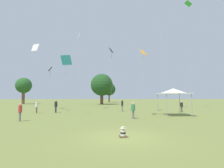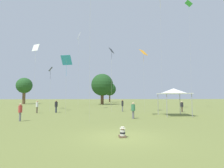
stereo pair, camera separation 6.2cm
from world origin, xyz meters
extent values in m
plane|color=olive|center=(0.00, 0.00, 0.00)|extent=(300.00, 300.00, 0.00)
cube|color=brown|center=(0.05, -0.06, 0.05)|extent=(0.38, 0.46, 0.10)
cylinder|color=silver|center=(0.06, -0.14, 0.25)|extent=(0.30, 0.30, 0.31)
cylinder|color=black|center=(0.06, -0.14, 0.25)|extent=(0.31, 0.31, 0.09)
sphere|color=#DBAD89|center=(0.06, -0.14, 0.49)|extent=(0.19, 0.19, 0.19)
cylinder|color=beige|center=(0.06, -0.14, 0.49)|extent=(0.33, 0.33, 0.01)
cylinder|color=beige|center=(0.06, -0.14, 0.53)|extent=(0.20, 0.20, 0.09)
cylinder|color=slate|center=(2.39, 16.28, 0.43)|extent=(0.20, 0.20, 0.86)
cylinder|color=#232328|center=(2.39, 16.28, 1.20)|extent=(0.36, 0.36, 0.68)
sphere|color=brown|center=(2.39, 16.28, 1.63)|extent=(0.23, 0.23, 0.23)
cylinder|color=brown|center=(10.72, 14.54, 0.38)|extent=(0.30, 0.30, 0.76)
cylinder|color=#232328|center=(10.72, 14.54, 1.07)|extent=(0.54, 0.54, 0.60)
sphere|color=#DBAD89|center=(10.72, 14.54, 1.46)|extent=(0.21, 0.21, 0.21)
cylinder|color=brown|center=(-9.43, 14.69, 0.41)|extent=(0.21, 0.21, 0.81)
cylinder|color=silver|center=(-9.43, 14.69, 1.14)|extent=(0.38, 0.38, 0.64)
sphere|color=tan|center=(-9.43, 14.69, 1.55)|extent=(0.22, 0.22, 0.22)
cylinder|color=slate|center=(2.27, 7.79, 0.40)|extent=(0.30, 0.30, 0.79)
cylinder|color=#387A51|center=(2.27, 7.79, 1.11)|extent=(0.55, 0.55, 0.63)
sphere|color=#DBAD89|center=(2.27, 7.79, 1.51)|extent=(0.21, 0.21, 0.21)
cylinder|color=#282D42|center=(-7.05, 15.27, 0.41)|extent=(0.31, 0.31, 0.83)
cylinder|color=#232328|center=(-7.05, 15.27, 1.15)|extent=(0.56, 0.56, 0.65)
sphere|color=brown|center=(-7.05, 15.27, 1.57)|extent=(0.22, 0.22, 0.22)
cylinder|color=slate|center=(-8.24, 6.78, 0.39)|extent=(0.20, 0.20, 0.79)
cylinder|color=#B23833|center=(-8.24, 6.78, 1.10)|extent=(0.37, 0.37, 0.62)
sphere|color=tan|center=(-8.24, 6.78, 1.50)|extent=(0.21, 0.21, 0.21)
cube|color=white|center=(7.57, 10.14, 2.57)|extent=(3.15, 3.15, 0.08)
cone|color=white|center=(7.57, 10.14, 2.89)|extent=(2.99, 2.99, 0.56)
cylinder|color=#99999E|center=(6.17, 11.56, 1.26)|extent=(0.07, 0.07, 2.53)
cylinder|color=#99999E|center=(8.99, 11.54, 1.26)|extent=(0.07, 0.07, 2.53)
cylinder|color=#99999E|center=(6.15, 8.74, 1.26)|extent=(0.07, 0.07, 2.53)
cylinder|color=#99999E|center=(8.97, 8.72, 1.26)|extent=(0.07, 0.07, 2.53)
cube|color=#1E2328|center=(0.75, 16.25, 9.18)|extent=(0.90, 1.06, 0.77)
cylinder|color=#1E2328|center=(0.75, 16.25, 8.34)|extent=(0.02, 0.02, 1.04)
cylinder|color=#BCB7A8|center=(0.75, 16.25, 4.59)|extent=(0.01, 0.01, 9.18)
cube|color=green|center=(16.56, 22.29, 20.66)|extent=(1.05, 1.30, 0.79)
cylinder|color=green|center=(16.56, 22.29, 19.74)|extent=(0.02, 0.02, 0.94)
cylinder|color=#BCB7A8|center=(16.56, 22.29, 10.33)|extent=(0.01, 0.01, 20.65)
cube|color=#339EDB|center=(-5.15, 11.82, 6.68)|extent=(1.40, 1.00, 1.09)
cylinder|color=#339EDB|center=(-5.15, 11.82, 5.47)|extent=(0.02, 0.02, 1.52)
cylinder|color=#BCB7A8|center=(-5.15, 11.82, 3.34)|extent=(0.01, 0.01, 6.67)
cylinder|color=#BCB7A8|center=(-2.00, 5.15, 10.32)|extent=(0.01, 0.01, 20.63)
cube|color=white|center=(-4.68, 20.81, 12.94)|extent=(0.71, 1.18, 1.04)
cylinder|color=white|center=(-4.68, 20.81, 11.95)|extent=(0.02, 0.02, 1.20)
cylinder|color=#BCB7A8|center=(-4.68, 20.81, 6.47)|extent=(0.01, 0.01, 12.93)
cube|color=orange|center=(5.47, 15.46, 8.79)|extent=(1.39, 1.37, 0.90)
cylinder|color=orange|center=(5.47, 15.46, 7.90)|extent=(0.02, 0.02, 0.97)
cylinder|color=#BCB7A8|center=(5.47, 15.46, 4.40)|extent=(0.01, 0.01, 8.78)
cube|color=#1E2328|center=(-8.61, 17.81, 6.47)|extent=(0.65, 0.90, 0.68)
cylinder|color=#1E2328|center=(-8.61, 17.81, 5.55)|extent=(0.02, 0.02, 1.28)
cylinder|color=#BCB7A8|center=(-8.61, 17.81, 3.24)|extent=(0.01, 0.01, 6.47)
cylinder|color=yellow|center=(9.65, 19.36, 18.92)|extent=(0.02, 0.02, 1.89)
cylinder|color=#BCB7A8|center=(9.65, 19.36, 10.14)|extent=(0.01, 0.01, 20.28)
cube|color=white|center=(-12.03, 20.83, 10.65)|extent=(1.37, 1.01, 1.25)
cylinder|color=white|center=(-12.03, 20.83, 9.15)|extent=(0.02, 0.02, 2.09)
cylinder|color=#BCB7A8|center=(-12.03, 20.83, 5.33)|extent=(0.01, 0.01, 10.65)
cylinder|color=brown|center=(3.44, 59.96, 1.91)|extent=(0.53, 0.53, 3.81)
sphere|color=#1E471E|center=(3.44, 59.96, 5.21)|extent=(5.08, 5.08, 5.08)
cylinder|color=brown|center=(-0.03, 40.23, 1.94)|extent=(0.87, 0.87, 3.89)
sphere|color=#1E471E|center=(-0.03, 40.23, 5.62)|extent=(6.29, 6.29, 6.29)
cylinder|color=brown|center=(-23.56, 45.14, 2.16)|extent=(0.87, 0.87, 4.33)
sphere|color=#235123|center=(-23.56, 45.14, 5.62)|extent=(4.69, 4.69, 4.69)
camera|label=1|loc=(-1.35, -9.65, 2.20)|focal=28.00mm
camera|label=2|loc=(-1.29, -9.66, 2.20)|focal=28.00mm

